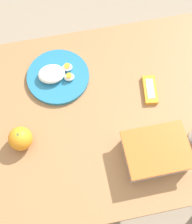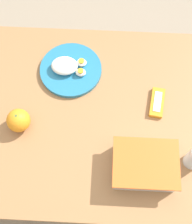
# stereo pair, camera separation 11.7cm
# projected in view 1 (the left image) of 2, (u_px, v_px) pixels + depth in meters

# --- Properties ---
(ground_plane) EXTENTS (10.00, 10.00, 0.00)m
(ground_plane) POSITION_uv_depth(u_px,v_px,m) (99.00, 161.00, 1.87)
(ground_plane) COLOR gray
(table) EXTENTS (1.28, 0.80, 0.72)m
(table) POSITION_uv_depth(u_px,v_px,m) (100.00, 121.00, 1.27)
(table) COLOR #996B42
(table) RESTS_ON ground_plane
(food_container) EXTENTS (0.22, 0.18, 0.08)m
(food_container) POSITION_uv_depth(u_px,v_px,m) (155.00, 153.00, 1.10)
(food_container) COLOR white
(food_container) RESTS_ON table
(orange_fruit) EXTENTS (0.09, 0.09, 0.09)m
(orange_fruit) POSITION_uv_depth(u_px,v_px,m) (21.00, 139.00, 1.12)
(orange_fruit) COLOR orange
(orange_fruit) RESTS_ON table
(rice_plate) EXTENTS (0.25, 0.25, 0.06)m
(rice_plate) POSITION_uv_depth(u_px,v_px,m) (57.00, 76.00, 1.25)
(rice_plate) COLOR teal
(rice_plate) RESTS_ON table
(candy_bar) EXTENTS (0.07, 0.13, 0.02)m
(candy_bar) POSITION_uv_depth(u_px,v_px,m) (150.00, 90.00, 1.23)
(candy_bar) COLOR orange
(candy_bar) RESTS_ON table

